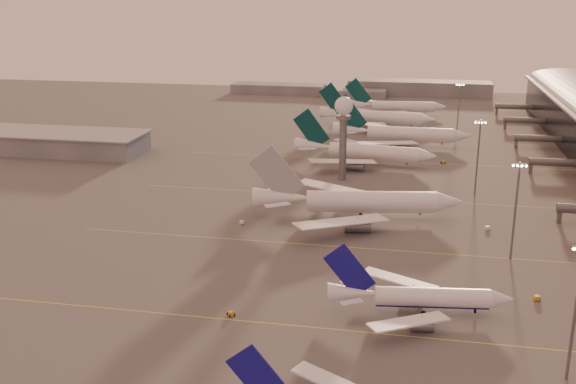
# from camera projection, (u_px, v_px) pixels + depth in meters

# --- Properties ---
(ground) EXTENTS (700.00, 700.00, 0.00)m
(ground) POSITION_uv_depth(u_px,v_px,m) (242.00, 347.00, 127.31)
(ground) COLOR #545252
(ground) RESTS_ON ground
(taxiway_markings) EXTENTS (180.00, 185.25, 0.02)m
(taxiway_markings) POSITION_uv_depth(u_px,v_px,m) (409.00, 250.00, 174.45)
(taxiway_markings) COLOR #E1D54F
(taxiway_markings) RESTS_ON ground
(hangar) EXTENTS (82.00, 27.00, 8.50)m
(hangar) POSITION_uv_depth(u_px,v_px,m) (49.00, 141.00, 279.63)
(hangar) COLOR slate
(hangar) RESTS_ON ground
(radar_tower) EXTENTS (6.40, 6.40, 31.10)m
(radar_tower) POSITION_uv_depth(u_px,v_px,m) (343.00, 121.00, 233.14)
(radar_tower) COLOR slate
(radar_tower) RESTS_ON ground
(mast_a) EXTENTS (3.60, 0.56, 25.00)m
(mast_a) POSITION_uv_depth(u_px,v_px,m) (576.00, 307.00, 112.73)
(mast_a) COLOR slate
(mast_a) RESTS_ON ground
(mast_b) EXTENTS (3.60, 0.56, 25.00)m
(mast_b) POSITION_uv_depth(u_px,v_px,m) (516.00, 207.00, 164.97)
(mast_b) COLOR slate
(mast_b) RESTS_ON ground
(mast_c) EXTENTS (3.60, 0.56, 25.00)m
(mast_c) POSITION_uv_depth(u_px,v_px,m) (478.00, 154.00, 217.58)
(mast_c) COLOR slate
(mast_c) RESTS_ON ground
(mast_d) EXTENTS (3.60, 0.56, 25.00)m
(mast_d) POSITION_uv_depth(u_px,v_px,m) (458.00, 108.00, 302.53)
(mast_d) COLOR slate
(mast_d) RESTS_ON ground
(distant_horizon) EXTENTS (165.00, 37.50, 9.00)m
(distant_horizon) POSITION_uv_depth(u_px,v_px,m) (375.00, 89.00, 431.30)
(distant_horizon) COLOR slate
(distant_horizon) RESTS_ON ground
(narrowbody_mid) EXTENTS (38.99, 30.95, 15.26)m
(narrowbody_mid) POSITION_uv_depth(u_px,v_px,m) (419.00, 300.00, 139.38)
(narrowbody_mid) COLOR white
(narrowbody_mid) RESTS_ON ground
(widebody_white) EXTENTS (61.96, 49.29, 21.90)m
(widebody_white) POSITION_uv_depth(u_px,v_px,m) (358.00, 206.00, 197.71)
(widebody_white) COLOR white
(widebody_white) RESTS_ON ground
(greentail_a) EXTENTS (56.20, 45.10, 20.48)m
(greentail_a) POSITION_uv_depth(u_px,v_px,m) (364.00, 155.00, 259.77)
(greentail_a) COLOR white
(greentail_a) RESTS_ON ground
(greentail_b) EXTENTS (59.43, 48.04, 21.60)m
(greentail_b) POSITION_uv_depth(u_px,v_px,m) (401.00, 137.00, 290.46)
(greentail_b) COLOR white
(greentail_b) RESTS_ON ground
(greentail_c) EXTENTS (57.28, 45.98, 20.86)m
(greentail_c) POSITION_uv_depth(u_px,v_px,m) (376.00, 119.00, 330.48)
(greentail_c) COLOR white
(greentail_c) RESTS_ON ground
(greentail_d) EXTENTS (53.94, 43.42, 19.59)m
(greentail_d) POSITION_uv_depth(u_px,v_px,m) (396.00, 109.00, 361.68)
(greentail_d) COLOR white
(greentail_d) RESTS_ON ground
(gsv_tug_mid) EXTENTS (3.44, 3.56, 0.89)m
(gsv_tug_mid) POSITION_uv_depth(u_px,v_px,m) (231.00, 314.00, 139.09)
(gsv_tug_mid) COLOR orange
(gsv_tug_mid) RESTS_ON ground
(gsv_truck_b) EXTENTS (6.06, 3.36, 2.31)m
(gsv_truck_b) POSITION_uv_depth(u_px,v_px,m) (539.00, 296.00, 145.79)
(gsv_truck_b) COLOR orange
(gsv_truck_b) RESTS_ON ground
(gsv_truck_c) EXTENTS (5.48, 5.08, 2.23)m
(gsv_truck_c) POSITION_uv_depth(u_px,v_px,m) (243.00, 220.00, 193.49)
(gsv_truck_c) COLOR white
(gsv_truck_c) RESTS_ON ground
(gsv_catering_b) EXTENTS (5.38, 3.81, 4.04)m
(gsv_catering_b) POSITION_uv_depth(u_px,v_px,m) (489.00, 223.00, 188.59)
(gsv_catering_b) COLOR white
(gsv_catering_b) RESTS_ON ground
(gsv_tug_far) EXTENTS (2.40, 3.66, 0.99)m
(gsv_tug_far) POSITION_uv_depth(u_px,v_px,m) (353.00, 197.00, 216.89)
(gsv_tug_far) COLOR white
(gsv_tug_far) RESTS_ON ground
(gsv_truck_d) EXTENTS (2.82, 5.21, 1.99)m
(gsv_truck_d) POSITION_uv_depth(u_px,v_px,m) (284.00, 176.00, 240.53)
(gsv_truck_d) COLOR white
(gsv_truck_d) RESTS_ON ground
(gsv_tug_hangar) EXTENTS (3.92, 2.90, 1.00)m
(gsv_tug_hangar) POSITION_uv_depth(u_px,v_px,m) (443.00, 162.00, 261.05)
(gsv_tug_hangar) COLOR orange
(gsv_tug_hangar) RESTS_ON ground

